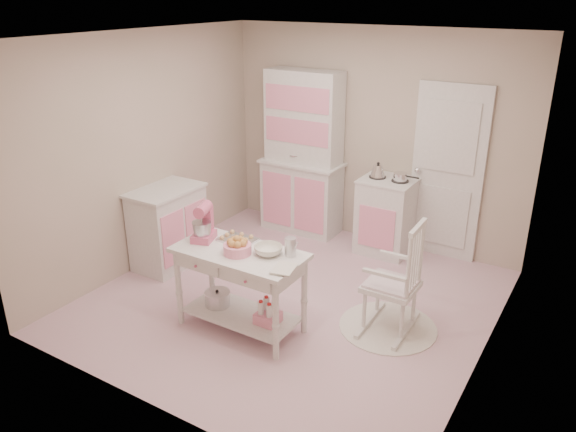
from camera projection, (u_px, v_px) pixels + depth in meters
The scene contains 14 objects.
room_shell at pixel (292, 144), 5.16m from camera, with size 3.84×3.84×2.62m.
door at pixel (447, 173), 6.41m from camera, with size 0.82×0.05×2.04m, color white.
hutch at pixel (302, 153), 7.11m from camera, with size 1.06×0.50×2.08m, color white.
stove at pixel (386, 216), 6.70m from camera, with size 0.62×0.57×0.92m, color white.
base_cabinet at pixel (168, 227), 6.38m from camera, with size 0.54×0.84×0.92m, color white.
lace_rug at pixel (388, 327), 5.31m from camera, with size 0.92×0.92×0.01m, color white.
rocking_chair at pixel (392, 276), 5.10m from camera, with size 0.48×0.72×1.10m, color white.
work_table at pixel (241, 290), 5.17m from camera, with size 1.20×0.60×0.80m, color white.
stand_mixer at pixel (203, 223), 5.17m from camera, with size 0.20×0.28×0.34m, color #D1587D.
cookie_tray at pixel (238, 239), 5.23m from camera, with size 0.34×0.24×0.02m, color silver.
bread_basket at pixel (237, 249), 4.95m from camera, with size 0.25×0.25×0.09m, color pink.
mixing_bowl at pixel (268, 250), 4.94m from camera, with size 0.25×0.25×0.08m, color silver.
metal_pitcher at pixel (290, 247), 4.90m from camera, with size 0.10×0.10×0.17m, color silver.
recipe_book at pixel (274, 267), 4.70m from camera, with size 0.18×0.24×0.02m, color silver.
Camera 1 is at (2.60, -4.30, 2.98)m, focal length 35.00 mm.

